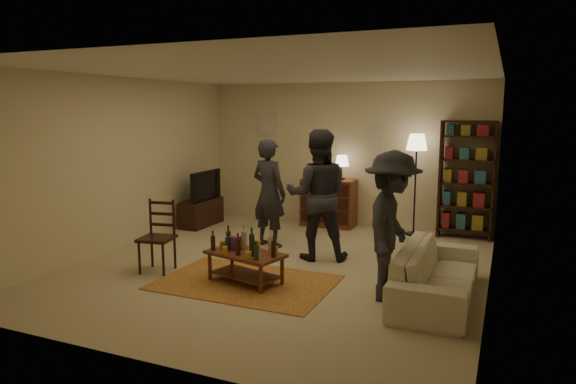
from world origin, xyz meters
The scene contains 13 objects.
floor centered at (0.00, 0.00, 0.00)m, with size 6.00×6.00×0.00m, color #C6B793.
room_shell centered at (-0.65, 2.98, 1.81)m, with size 6.00×6.00×6.00m.
rug centered at (-0.12, -0.80, 0.01)m, with size 2.20×1.50×0.01m, color #993521.
coffee_table centered at (-0.12, -0.80, 0.37)m, with size 1.08×0.76×0.74m.
dining_chair centered at (-1.45, -0.80, 0.52)m, with size 0.50×0.50×1.00m.
tv_stand centered at (-2.44, 1.80, 0.38)m, with size 0.40×1.00×1.06m.
dresser centered at (-0.19, 2.71, 0.48)m, with size 1.00×0.50×1.36m.
bookshelf centered at (2.25, 2.78, 1.03)m, with size 0.90×0.34×2.02m.
floor_lamp centered at (1.41, 2.65, 1.52)m, with size 0.36×0.36×1.78m.
sofa centered at (2.20, -0.40, 0.30)m, with size 2.08×0.81×0.61m, color beige.
person_left centered at (-0.61, 0.95, 0.87)m, with size 0.64×0.42×1.75m, color #24242C.
person_right centered at (0.34, 0.60, 0.96)m, with size 0.93×0.73×1.92m, color #26262E.
person_by_sofa centered at (1.70, -0.64, 0.87)m, with size 1.13×0.65×1.74m, color #282930.
Camera 1 is at (2.88, -6.38, 2.19)m, focal length 32.00 mm.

